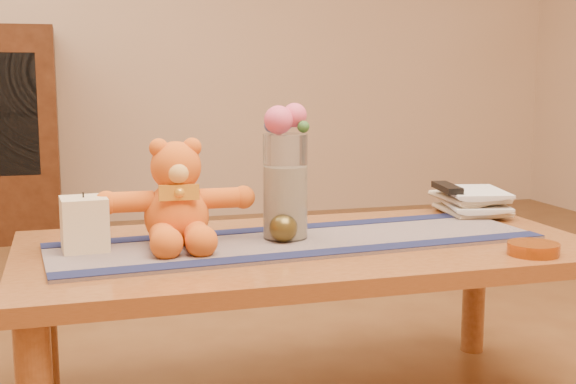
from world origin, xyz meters
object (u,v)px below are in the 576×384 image
object	(u,v)px
pillar_candle	(84,224)
glass_vase	(285,186)
tv_remote	(447,188)
teddy_bear	(176,194)
book_bottom	(445,212)
bronze_ball	(283,228)
amber_dish	(533,249)

from	to	relation	value
pillar_candle	glass_vase	size ratio (longest dim) A/B	0.48
tv_remote	teddy_bear	bearing A→B (deg)	-159.32
teddy_bear	book_bottom	world-z (taller)	teddy_bear
bronze_ball	amber_dish	size ratio (longest dim) A/B	0.58
pillar_candle	book_bottom	world-z (taller)	pillar_candle
teddy_bear	glass_vase	size ratio (longest dim) A/B	1.36
amber_dish	glass_vase	bearing A→B (deg)	149.55
teddy_bear	book_bottom	xyz separation A→B (m)	(0.81, 0.17, -0.12)
book_bottom	bronze_ball	bearing A→B (deg)	-150.98
teddy_bear	glass_vase	bearing A→B (deg)	-2.77
tv_remote	glass_vase	bearing A→B (deg)	-152.02
glass_vase	book_bottom	bearing A→B (deg)	19.56
teddy_bear	tv_remote	distance (m)	0.83
glass_vase	tv_remote	xyz separation A→B (m)	(0.54, 0.18, -0.05)
book_bottom	tv_remote	size ratio (longest dim) A/B	1.39
amber_dish	book_bottom	bearing A→B (deg)	85.88
book_bottom	tv_remote	xyz separation A→B (m)	(-0.00, -0.01, 0.07)
teddy_bear	book_bottom	distance (m)	0.84
teddy_bear	pillar_candle	distance (m)	0.22
teddy_bear	tv_remote	xyz separation A→B (m)	(0.81, 0.16, -0.04)
glass_vase	amber_dish	bearing A→B (deg)	-30.45
glass_vase	amber_dish	world-z (taller)	glass_vase
bronze_ball	tv_remote	bearing A→B (deg)	21.92
bronze_ball	teddy_bear	bearing A→B (deg)	165.95
tv_remote	pillar_candle	bearing A→B (deg)	-160.96
teddy_bear	book_bottom	size ratio (longest dim) A/B	1.59
bronze_ball	book_bottom	distance (m)	0.61
teddy_bear	bronze_ball	world-z (taller)	teddy_bear
glass_vase	book_bottom	distance (m)	0.59
pillar_candle	bronze_ball	size ratio (longest dim) A/B	1.80
bronze_ball	book_bottom	bearing A→B (deg)	22.72
teddy_bear	bronze_ball	size ratio (longest dim) A/B	5.16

